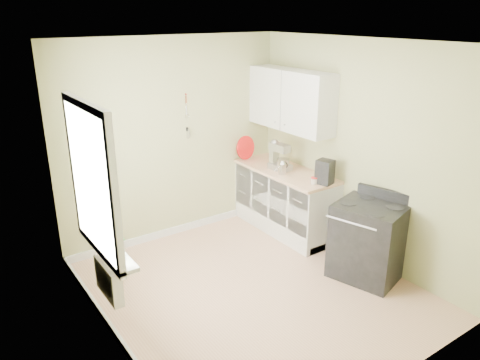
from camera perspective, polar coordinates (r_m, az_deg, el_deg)
floor at (r=5.45m, az=1.59°, el=-13.31°), size 3.20×3.60×0.02m
ceiling at (r=4.57m, az=1.93°, el=16.57°), size 3.20×3.60×0.02m
wall_back at (r=6.32m, az=-8.14°, el=4.81°), size 3.20×0.02×2.70m
wall_left at (r=4.15m, az=-16.44°, el=-4.02°), size 0.02×3.60×2.70m
wall_right at (r=5.90m, az=14.41°, el=3.29°), size 0.02×3.60×2.70m
base_cabinets at (r=6.66m, az=5.51°, el=-2.61°), size 0.60×1.60×0.87m
countertop at (r=6.49m, az=5.58°, el=1.09°), size 0.64×1.60×0.04m
upper_cabinets at (r=6.41m, az=6.21°, el=9.70°), size 0.35×1.40×0.80m
window at (r=4.35m, az=-17.68°, el=-0.18°), size 0.06×1.14×1.44m
window_sill at (r=4.63m, az=-15.95°, el=-7.81°), size 0.18×1.14×0.04m
radiator at (r=4.74m, az=-15.71°, el=-11.67°), size 0.12×0.50×0.35m
wall_utensils at (r=6.33m, az=-6.49°, el=6.91°), size 0.02×0.14×0.58m
stove at (r=5.68m, az=15.33°, el=-7.14°), size 0.84×0.89×1.03m
stand_mixer at (r=6.45m, az=4.82°, el=2.77°), size 0.22×0.35×0.40m
kettle at (r=6.28m, az=5.16°, el=1.52°), size 0.18×0.11×0.18m
coffee_maker at (r=5.98m, az=10.29°, el=0.90°), size 0.23×0.24×0.31m
red_tray at (r=6.88m, az=0.69°, el=3.96°), size 0.35×0.12×0.35m
jar at (r=5.98m, az=9.02°, el=-0.08°), size 0.08×0.08×0.09m
plant_a at (r=4.29m, az=-14.53°, el=-7.59°), size 0.18×0.18×0.28m
plant_b at (r=4.48m, az=-15.65°, el=-6.16°), size 0.23×0.23×0.33m
plant_c at (r=4.79m, az=-17.09°, el=-4.73°), size 0.17×0.17×0.30m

